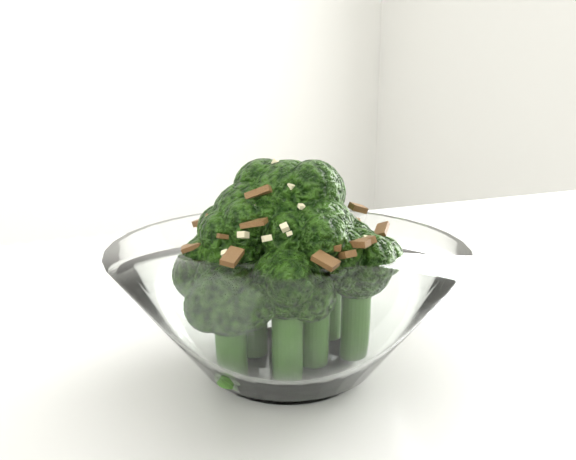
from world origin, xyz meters
TOP-DOWN VIEW (x-y plane):
  - table at (-0.09, -0.12)m, footprint 1.38×1.11m
  - broccoli_dish at (-0.27, -0.06)m, footprint 0.22×0.22m

SIDE VIEW (x-z plane):
  - table at x=-0.09m, z-range 0.31..1.06m
  - broccoli_dish at x=-0.27m, z-range 0.74..0.87m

